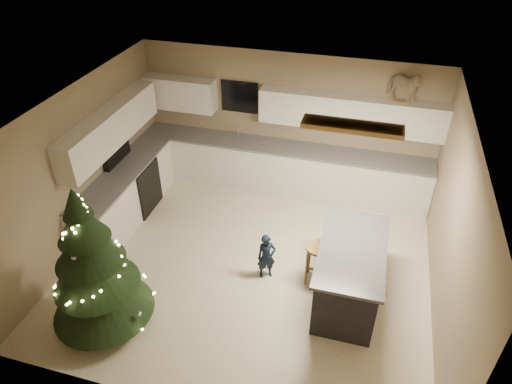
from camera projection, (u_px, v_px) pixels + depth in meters
ground_plane at (250, 263)px, 7.27m from camera, size 5.50×5.50×0.00m
room_shell at (251, 171)px, 6.26m from camera, size 5.52×5.02×2.61m
cabinetry at (227, 163)px, 8.33m from camera, size 5.50×3.20×2.00m
island at (349, 274)px, 6.42m from camera, size 0.90×1.70×0.95m
bar_stool at (317, 255)px, 6.69m from camera, size 0.35×0.35×0.67m
christmas_tree at (95, 272)px, 5.84m from camera, size 1.39×1.34×2.22m
toddler at (266, 257)px, 6.83m from camera, size 0.34×0.30×0.78m
rocking_horse at (403, 86)px, 7.37m from camera, size 0.68×0.51×0.54m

